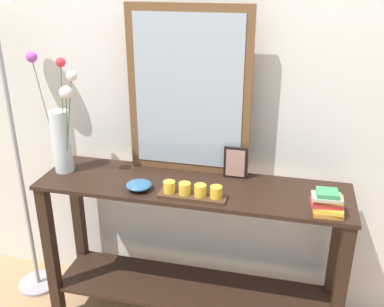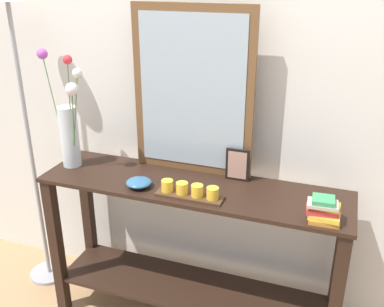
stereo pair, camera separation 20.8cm
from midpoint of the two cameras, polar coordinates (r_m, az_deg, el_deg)
The scene contains 9 objects.
wall_back at distance 2.27m, azimuth 5.43°, elevation 10.73°, with size 6.40×0.08×2.70m, color silver.
console_table at distance 2.32m, azimuth 2.62°, elevation -11.49°, with size 1.53×0.40×0.85m.
mirror_leaning at distance 2.16m, azimuth 2.84°, elevation 7.89°, with size 0.62×0.03×0.83m.
tall_vase_left at distance 2.33m, azimuth -13.28°, elevation 3.37°, with size 0.28×0.15×0.61m.
candle_tray at distance 2.03m, azimuth 2.62°, elevation -5.02°, with size 0.32×0.09×0.07m.
picture_frame_small at distance 2.19m, azimuth 8.64°, elevation -1.52°, with size 0.12×0.01×0.16m.
decorative_bowl at distance 2.12m, azimuth -4.14°, elevation -3.84°, with size 0.12×0.12×0.04m.
book_stack at distance 1.93m, azimuth 19.71°, elevation -7.07°, with size 0.15×0.10×0.11m.
floor_lamp at distance 2.53m, azimuth -19.05°, elevation 7.32°, with size 0.24×0.24×1.78m.
Camera 2 is at (0.64, -1.80, 1.83)m, focal length 41.10 mm.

